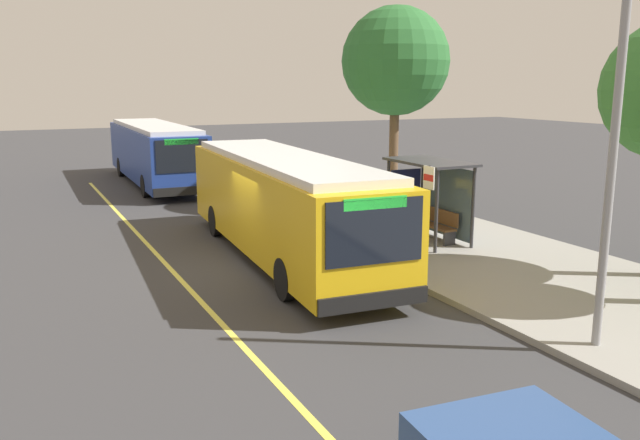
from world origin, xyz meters
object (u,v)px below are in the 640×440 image
Objects in this scene: waiting_bench at (437,225)px; pedestrian_commuter at (389,211)px; transit_bus_second at (155,151)px; route_sign_post at (428,205)px; transit_bus_main at (283,202)px.

pedestrian_commuter is at bearing -106.67° from waiting_bench.
pedestrian_commuter is at bearing 13.07° from transit_bus_second.
route_sign_post reaches higher than pedestrian_commuter.
transit_bus_second reaches higher than pedestrian_commuter.
waiting_bench is at bearing 82.62° from transit_bus_main.
transit_bus_main is 5.01m from waiting_bench.
transit_bus_second and route_sign_post have the same top height.
transit_bus_second is 16.27m from pedestrian_commuter.
transit_bus_second is at bearing -172.25° from route_sign_post.
transit_bus_second is at bearing -166.93° from pedestrian_commuter.
transit_bus_second is 4.28× the size of route_sign_post.
pedestrian_commuter reaches higher than waiting_bench.
transit_bus_second is at bearing -178.96° from transit_bus_main.
transit_bus_second is at bearing -162.42° from waiting_bench.
transit_bus_second is 7.09× the size of pedestrian_commuter.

